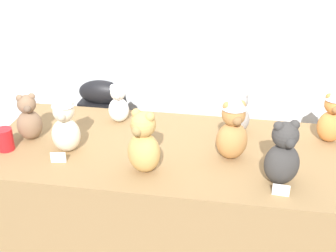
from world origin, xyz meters
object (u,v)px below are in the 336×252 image
object	(u,v)px
teddy_bear_charcoal	(283,155)
party_cup_red	(5,139)
teddy_bear_ginger	(333,116)
teddy_bear_ash	(239,114)
teddy_bear_mocha	(29,118)
teddy_bear_honey	(144,144)
teddy_bear_cream	(65,123)
teddy_bear_caramel	(233,127)
display_table	(168,213)
teddy_bear_snow	(118,101)
instrument_case	(105,146)

from	to	relation	value
teddy_bear_charcoal	party_cup_red	size ratio (longest dim) A/B	2.68
teddy_bear_ginger	teddy_bear_ash	world-z (taller)	teddy_bear_ginger
teddy_bear_mocha	teddy_bear_charcoal	size ratio (longest dim) A/B	0.83
teddy_bear_ginger	teddy_bear_honey	distance (m)	0.96
teddy_bear_cream	teddy_bear_charcoal	size ratio (longest dim) A/B	1.03
teddy_bear_caramel	display_table	bearing A→B (deg)	149.90
teddy_bear_ginger	party_cup_red	bearing A→B (deg)	-168.95
teddy_bear_ginger	teddy_bear_charcoal	distance (m)	0.50
display_table	teddy_bear_charcoal	world-z (taller)	teddy_bear_charcoal
display_table	teddy_bear_caramel	distance (m)	0.64
teddy_bear_ginger	teddy_bear_snow	distance (m)	1.10
teddy_bear_mocha	party_cup_red	size ratio (longest dim) A/B	2.23
teddy_bear_caramel	teddy_bear_snow	world-z (taller)	teddy_bear_caramel
teddy_bear_cream	teddy_bear_snow	bearing A→B (deg)	56.75
teddy_bear_charcoal	party_cup_red	distance (m)	1.30
teddy_bear_caramel	teddy_bear_mocha	xyz separation A→B (m)	(-1.01, 0.02, -0.05)
teddy_bear_ginger	teddy_bear_snow	size ratio (longest dim) A/B	1.18
teddy_bear_caramel	party_cup_red	size ratio (longest dim) A/B	2.97
teddy_bear_mocha	party_cup_red	bearing A→B (deg)	-148.52
teddy_bear_ginger	teddy_bear_honey	bearing A→B (deg)	-155.16
teddy_bear_mocha	teddy_bear_caramel	bearing A→B (deg)	-30.77
teddy_bear_caramel	teddy_bear_ash	size ratio (longest dim) A/B	1.49
display_table	teddy_bear_ash	bearing A→B (deg)	35.46
teddy_bear_snow	teddy_bear_charcoal	size ratio (longest dim) A/B	0.83
party_cup_red	teddy_bear_snow	bearing A→B (deg)	41.06
teddy_bear_honey	teddy_bear_ash	bearing A→B (deg)	69.54
teddy_bear_charcoal	party_cup_red	world-z (taller)	teddy_bear_charcoal
instrument_case	teddy_bear_ginger	bearing A→B (deg)	-13.83
display_table	instrument_case	world-z (taller)	instrument_case
teddy_bear_cream	teddy_bear_ash	world-z (taller)	teddy_bear_cream
teddy_bear_ginger	teddy_bear_ash	xyz separation A→B (m)	(-0.45, 0.03, -0.04)
teddy_bear_caramel	teddy_bear_mocha	size ratio (longest dim) A/B	1.33
instrument_case	teddy_bear_mocha	world-z (taller)	teddy_bear_mocha
teddy_bear_ginger	party_cup_red	xyz separation A→B (m)	(-1.56, -0.36, -0.09)
display_table	instrument_case	distance (m)	0.74
teddy_bear_mocha	teddy_bear_ash	xyz separation A→B (m)	(1.04, 0.26, -0.01)
teddy_bear_caramel	teddy_bear_mocha	distance (m)	1.01
teddy_bear_honey	teddy_bear_cream	size ratio (longest dim) A/B	0.98
teddy_bear_ginger	teddy_bear_cream	world-z (taller)	teddy_bear_cream
display_table	teddy_bear_charcoal	xyz separation A→B (m)	(0.52, -0.22, 0.54)
teddy_bear_honey	teddy_bear_mocha	size ratio (longest dim) A/B	1.21
instrument_case	teddy_bear_honey	world-z (taller)	teddy_bear_honey
display_table	teddy_bear_charcoal	distance (m)	0.78
teddy_bear_cream	party_cup_red	distance (m)	0.32
teddy_bear_snow	teddy_bear_cream	distance (m)	0.39
teddy_bear_mocha	teddy_bear_charcoal	bearing A→B (deg)	-38.78
teddy_bear_cream	teddy_bear_ash	size ratio (longest dim) A/B	1.38
teddy_bear_honey	teddy_bear_ginger	bearing A→B (deg)	47.46
teddy_bear_ginger	instrument_case	bearing A→B (deg)	164.04
teddy_bear_honey	party_cup_red	size ratio (longest dim) A/B	2.70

